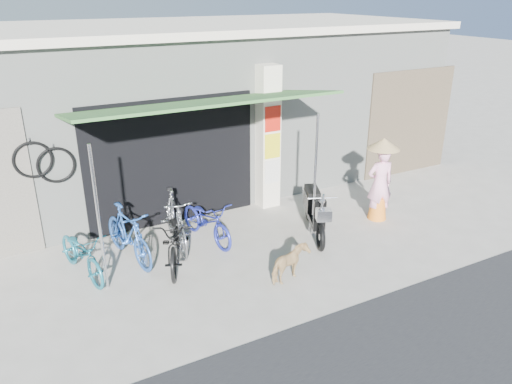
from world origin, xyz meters
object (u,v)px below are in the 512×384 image
bike_blue (128,234)px  bike_black (176,239)px  bike_navy (207,221)px  bike_silver (175,220)px  street_dog (290,264)px  bike_teal (82,253)px  nun (380,180)px  moped (314,211)px

bike_blue → bike_black: bearing=-47.1°
bike_blue → bike_navy: 1.47m
bike_silver → bike_blue: bearing=-165.7°
bike_blue → bike_black: (0.68, -0.50, -0.03)m
bike_silver → street_dog: size_ratio=2.45×
bike_teal → nun: size_ratio=0.91×
bike_teal → bike_blue: 0.83m
bike_black → bike_navy: 0.95m
street_dog → bike_navy: bearing=-2.1°
bike_teal → bike_black: bearing=-26.4°
bike_silver → street_dog: 2.33m
bike_navy → bike_teal: bearing=174.0°
bike_blue → street_dog: size_ratio=2.32×
bike_navy → nun: size_ratio=0.91×
bike_black → moped: size_ratio=1.03×
bike_teal → bike_navy: bearing=-8.7°
bike_silver → bike_navy: (0.58, -0.07, -0.11)m
bike_navy → street_dog: bearing=-82.4°
bike_silver → nun: nun is taller
bike_black → bike_teal: bearing=-170.4°
bike_blue → bike_black: 0.84m
bike_blue → moped: 3.45m
bike_blue → moped: bearing=-21.9°
bike_teal → bike_blue: (0.81, 0.14, 0.08)m
bike_blue → nun: size_ratio=0.96×
bike_navy → moped: moped is taller
bike_black → nun: size_ratio=1.03×
bike_black → moped: 2.72m
bike_black → street_dog: size_ratio=2.50×
bike_silver → bike_navy: 0.59m
bike_black → bike_silver: 0.64m
street_dog → nun: (2.83, 1.16, 0.55)m
bike_blue → nun: bearing=-19.2°
street_dog → moped: 1.79m
moped → nun: nun is taller
bike_blue → nun: nun is taller
bike_blue → street_dog: bearing=-52.9°
bike_black → nun: bearing=19.9°
bike_teal → nun: bearing=-18.8°
bike_navy → moped: bearing=-30.2°
bike_black → bike_navy: size_ratio=1.13×
bike_silver → moped: bike_silver is taller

